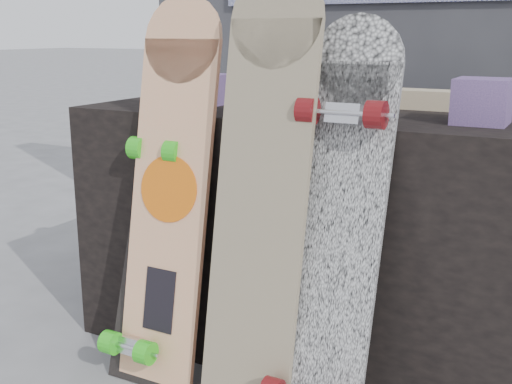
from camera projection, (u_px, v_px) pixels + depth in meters
The scene contains 9 objects.
vendor_table at pixel (328, 235), 2.08m from camera, with size 1.60×0.60×0.80m, color black.
booth at pixel (411, 16), 2.63m from camera, with size 2.40×0.22×2.20m.
merch_box_purple at pixel (204, 89), 2.19m from camera, with size 0.18×0.12×0.10m, color #493771.
merch_box_small at pixel (482, 101), 1.70m from camera, with size 0.14×0.14×0.12m, color #493771.
merch_box_flat at pixel (420, 99), 2.04m from camera, with size 0.22×0.10×0.06m, color #D1B78C.
longboard_geisha at pixel (171, 183), 1.88m from camera, with size 0.26×0.24×1.15m.
longboard_celtic at pixel (262, 189), 1.68m from camera, with size 0.26×0.24×1.20m.
longboard_cascadia at pixel (334, 224), 1.63m from camera, with size 0.25×0.36×1.09m.
skateboard_dark at pixel (154, 229), 1.95m from camera, with size 0.20×0.34×0.89m.
Camera 1 is at (0.73, -1.36, 1.04)m, focal length 45.00 mm.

